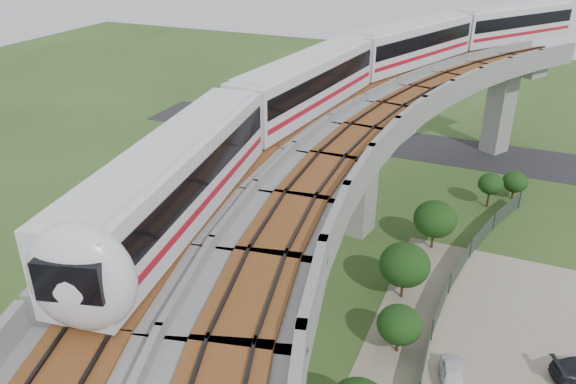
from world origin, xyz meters
TOP-DOWN VIEW (x-y plane):
  - ground at (0.00, 0.00)m, footprint 160.00×160.00m
  - asphalt_road at (0.00, 30.00)m, footprint 60.00×8.00m
  - viaduct at (3.84, 0.00)m, footprint 19.58×73.98m
  - metro_train at (1.75, 12.85)m, footprint 18.26×59.84m
  - fence at (9.75, 0.00)m, footprint 3.87×38.73m
  - tree_0 at (11.63, 20.94)m, footprint 2.12×2.12m
  - tree_1 at (9.79, 18.51)m, footprint 2.03×2.03m
  - tree_2 at (6.69, 10.12)m, footprint 3.08×3.08m
  - tree_3 at (5.99, 3.40)m, footprint 3.18×3.18m
  - tree_4 at (6.87, -1.62)m, footprint 2.49×2.49m
  - car_white at (10.09, -3.03)m, footprint 1.86×3.26m

SIDE VIEW (x-z plane):
  - ground at x=0.00m, z-range 0.00..0.00m
  - asphalt_road at x=0.00m, z-range 0.00..0.03m
  - car_white at x=10.09m, z-range 0.04..1.09m
  - fence at x=9.75m, z-range 0.00..1.50m
  - tree_0 at x=11.63m, z-range 0.34..2.83m
  - tree_4 at x=6.87m, z-range 0.40..3.33m
  - tree_1 at x=9.79m, z-range 0.62..3.60m
  - tree_2 at x=6.69m, z-range 0.56..4.29m
  - tree_3 at x=5.99m, z-range 0.55..4.37m
  - viaduct at x=3.84m, z-range 3.35..14.75m
  - metro_train at x=1.75m, z-range 10.49..14.13m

